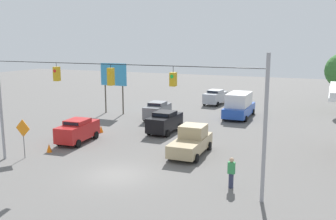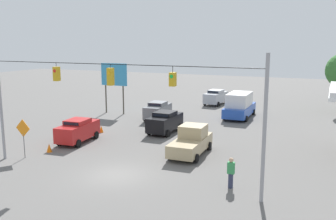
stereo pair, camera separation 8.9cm
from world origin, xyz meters
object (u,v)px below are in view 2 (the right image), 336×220
object	(u,v)px
traffic_cone_second	(79,137)
box_truck_blue_oncoming_deep	(239,105)
sedan_red_parked_shoulder	(78,130)
traffic_cone_nearest	(49,148)
sedan_black_withflow_mid	(165,122)
roadside_billboard	(114,78)
sedan_silver_withflow_deep	(216,97)
pedestrian	(231,173)
sedan_grey_withflow_far	(158,110)
work_zone_sign	(23,131)
traffic_cone_third	(101,129)
pickup_truck_tan_crossing_near	(191,141)
overhead_signal_span	(110,101)

from	to	relation	value
traffic_cone_second	box_truck_blue_oncoming_deep	bearing A→B (deg)	-123.34
sedan_red_parked_shoulder	traffic_cone_nearest	xyz separation A→B (m)	(0.24, 3.26, -0.68)
sedan_black_withflow_mid	roadside_billboard	bearing A→B (deg)	-33.86
sedan_silver_withflow_deep	roadside_billboard	world-z (taller)	roadside_billboard
sedan_silver_withflow_deep	pedestrian	size ratio (longest dim) A/B	2.53
sedan_grey_withflow_far	traffic_cone_second	distance (m)	10.87
sedan_grey_withflow_far	sedan_red_parked_shoulder	size ratio (longest dim) A/B	0.94
work_zone_sign	pedestrian	xyz separation A→B (m)	(-15.01, -0.47, -1.07)
traffic_cone_second	traffic_cone_third	distance (m)	3.34
sedan_silver_withflow_deep	pedestrian	distance (m)	28.78
traffic_cone_nearest	roadside_billboard	bearing A→B (deg)	-76.59
traffic_cone_nearest	pedestrian	size ratio (longest dim) A/B	0.36
sedan_grey_withflow_far	pickup_truck_tan_crossing_near	world-z (taller)	pickup_truck_tan_crossing_near
sedan_grey_withflow_far	sedan_silver_withflow_deep	size ratio (longest dim) A/B	0.93
traffic_cone_nearest	traffic_cone_second	bearing A→B (deg)	-92.87
box_truck_blue_oncoming_deep	pickup_truck_tan_crossing_near	bearing A→B (deg)	89.42
pickup_truck_tan_crossing_near	work_zone_sign	distance (m)	12.14
sedan_grey_withflow_far	traffic_cone_nearest	world-z (taller)	sedan_grey_withflow_far
traffic_cone_nearest	pedestrian	world-z (taller)	pedestrian
roadside_billboard	pedestrian	world-z (taller)	roadside_billboard
sedan_grey_withflow_far	traffic_cone_nearest	distance (m)	14.32
traffic_cone_second	roadside_billboard	xyz separation A→B (m)	(3.83, -11.84, 3.80)
sedan_silver_withflow_deep	traffic_cone_second	xyz separation A→B (m)	(5.17, 22.47, -0.70)
overhead_signal_span	roadside_billboard	size ratio (longest dim) A/B	3.16
work_zone_sign	pedestrian	size ratio (longest dim) A/B	1.58
box_truck_blue_oncoming_deep	pedestrian	world-z (taller)	box_truck_blue_oncoming_deep
traffic_cone_nearest	pedestrian	bearing A→B (deg)	174.56
sedan_red_parked_shoulder	traffic_cone_nearest	distance (m)	3.33
sedan_grey_withflow_far	traffic_cone_third	bearing A→B (deg)	72.06
sedan_red_parked_shoulder	sedan_grey_withflow_far	bearing A→B (deg)	-101.69
box_truck_blue_oncoming_deep	pickup_truck_tan_crossing_near	size ratio (longest dim) A/B	1.23
sedan_silver_withflow_deep	traffic_cone_nearest	world-z (taller)	sedan_silver_withflow_deep
sedan_silver_withflow_deep	sedan_grey_withflow_far	bearing A→B (deg)	76.40
traffic_cone_nearest	sedan_grey_withflow_far	bearing A→B (deg)	-99.97
traffic_cone_nearest	work_zone_sign	size ratio (longest dim) A/B	0.23
pickup_truck_tan_crossing_near	pedestrian	distance (m)	6.80
sedan_grey_withflow_far	pedestrian	distance (m)	19.52
overhead_signal_span	box_truck_blue_oncoming_deep	bearing A→B (deg)	-97.97
traffic_cone_second	traffic_cone_third	xyz separation A→B (m)	(0.05, -3.34, 0.00)
work_zone_sign	sedan_black_withflow_mid	bearing A→B (deg)	-119.22
pickup_truck_tan_crossing_near	traffic_cone_third	distance (m)	10.37
sedan_grey_withflow_far	roadside_billboard	distance (m)	6.99
sedan_grey_withflow_far	roadside_billboard	world-z (taller)	roadside_billboard
sedan_red_parked_shoulder	traffic_cone_third	size ratio (longest dim) A/B	6.96
sedan_black_withflow_mid	sedan_red_parked_shoulder	bearing A→B (deg)	48.10
sedan_grey_withflow_far	roadside_billboard	bearing A→B (deg)	-11.39
sedan_grey_withflow_far	sedan_red_parked_shoulder	distance (m)	11.06
pickup_truck_tan_crossing_near	work_zone_sign	size ratio (longest dim) A/B	1.82
sedan_black_withflow_mid	work_zone_sign	world-z (taller)	work_zone_sign
traffic_cone_nearest	traffic_cone_second	world-z (taller)	same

